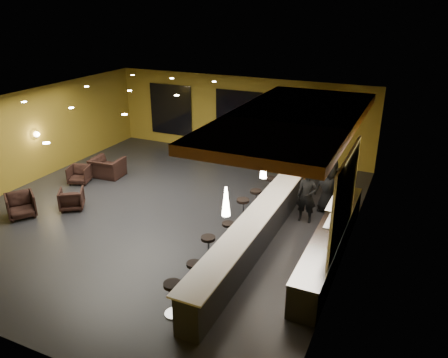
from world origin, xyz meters
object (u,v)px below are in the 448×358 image
at_px(pendant_2, 290,141).
at_px(staff_c, 327,188).
at_px(armchair_b, 72,199).
at_px(armchair_c, 79,175).
at_px(armchair_a, 21,205).
at_px(bar_stool_5, 256,198).
at_px(bar_stool_4, 243,208).
at_px(bar_stool_3, 228,231).
at_px(column, 302,145).
at_px(bar_stool_2, 208,246).
at_px(staff_a, 307,196).
at_px(bar_stool_0, 173,294).
at_px(prep_counter, 330,242).
at_px(pendant_0, 226,201).
at_px(armchair_d, 108,168).
at_px(staff_b, 332,185).
at_px(bar_stool_1, 194,272).
at_px(bar_stool_6, 270,185).
at_px(pendant_1, 264,166).
at_px(bar_counter, 255,233).

distance_m(pendant_2, staff_c, 2.01).
distance_m(armchair_b, armchair_c, 2.27).
bearing_deg(armchair_c, armchair_a, -105.63).
distance_m(pendant_2, bar_stool_5, 2.18).
bearing_deg(armchair_c, bar_stool_4, -23.52).
xyz_separation_m(staff_c, bar_stool_3, (-2.07, -3.35, -0.38)).
bearing_deg(column, bar_stool_2, -98.63).
bearing_deg(bar_stool_3, staff_a, 55.53).
distance_m(armchair_b, bar_stool_0, 6.71).
relative_size(column, bar_stool_2, 4.39).
height_order(pendant_2, bar_stool_0, pendant_2).
height_order(staff_c, bar_stool_0, staff_c).
height_order(bar_stool_0, bar_stool_2, bar_stool_0).
bearing_deg(prep_counter, staff_a, 123.12).
distance_m(column, pendant_0, 6.63).
bearing_deg(staff_c, prep_counter, -56.59).
height_order(prep_counter, bar_stool_0, prep_counter).
bearing_deg(armchair_b, armchair_d, -110.12).
height_order(staff_b, armchair_a, staff_b).
relative_size(bar_stool_1, bar_stool_3, 1.06).
xyz_separation_m(prep_counter, column, (-2.00, 4.10, 1.32)).
bearing_deg(bar_stool_1, bar_stool_0, -89.61).
bearing_deg(pendant_2, bar_stool_1, -97.10).
xyz_separation_m(pendant_2, bar_stool_3, (-0.78, -3.13, -1.89)).
height_order(prep_counter, bar_stool_6, prep_counter).
xyz_separation_m(pendant_1, bar_stool_0, (-0.66, -3.87, -1.81)).
xyz_separation_m(pendant_1, bar_stool_1, (-0.67, -2.87, -1.87)).
height_order(staff_b, bar_stool_5, staff_b).
relative_size(column, staff_a, 2.01).
distance_m(pendant_1, armchair_c, 8.19).
relative_size(staff_a, bar_stool_1, 2.30).
height_order(prep_counter, armchair_d, prep_counter).
bearing_deg(armchair_b, staff_b, 169.19).
relative_size(prep_counter, bar_stool_6, 7.41).
relative_size(staff_a, armchair_a, 2.01).
bearing_deg(bar_stool_6, armchair_c, -166.77).
distance_m(armchair_a, bar_stool_2, 6.74).
xyz_separation_m(staff_b, staff_c, (-0.11, -0.18, -0.05)).
xyz_separation_m(staff_a, bar_stool_2, (-1.74, -3.44, -0.36)).
bearing_deg(armchair_d, armchair_a, 80.40).
bearing_deg(pendant_0, bar_stool_1, -151.06).
height_order(armchair_b, bar_stool_0, bar_stool_0).
xyz_separation_m(staff_b, bar_stool_6, (-2.13, -0.02, -0.37)).
bearing_deg(bar_stool_0, bar_stool_6, 90.55).
relative_size(staff_b, bar_stool_0, 2.11).
relative_size(bar_stool_4, bar_stool_5, 1.06).
bearing_deg(bar_counter, bar_stool_3, -170.56).
height_order(pendant_0, bar_stool_6, pendant_0).
relative_size(bar_counter, bar_stool_1, 10.58).
bearing_deg(staff_b, bar_stool_5, -142.98).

